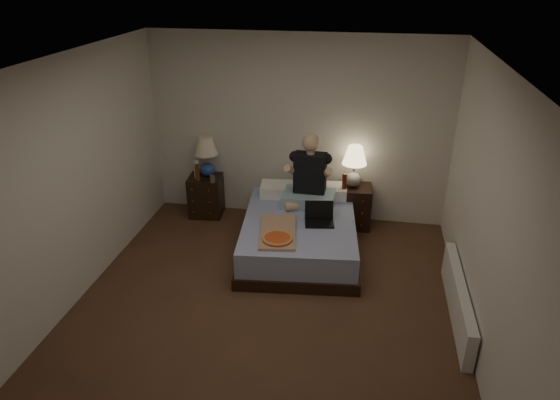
% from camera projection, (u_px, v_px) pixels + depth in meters
% --- Properties ---
extents(floor, '(4.00, 4.50, 0.00)m').
position_uv_depth(floor, '(265.00, 311.00, 5.17)').
color(floor, brown).
rests_on(floor, ground).
extents(ceiling, '(4.00, 4.50, 0.00)m').
position_uv_depth(ceiling, '(261.00, 65.00, 4.08)').
color(ceiling, white).
rests_on(ceiling, ground).
extents(wall_back, '(4.00, 0.00, 2.50)m').
position_uv_depth(wall_back, '(298.00, 130.00, 6.62)').
color(wall_back, silver).
rests_on(wall_back, ground).
extents(wall_front, '(4.00, 0.00, 2.50)m').
position_uv_depth(wall_front, '(174.00, 386.00, 2.63)').
color(wall_front, silver).
rests_on(wall_front, ground).
extents(wall_left, '(0.00, 4.50, 2.50)m').
position_uv_depth(wall_left, '(66.00, 187.00, 4.94)').
color(wall_left, silver).
rests_on(wall_left, ground).
extents(wall_right, '(0.00, 4.50, 2.50)m').
position_uv_depth(wall_right, '(489.00, 220.00, 4.31)').
color(wall_right, silver).
rests_on(wall_right, ground).
extents(bed, '(1.51, 1.91, 0.45)m').
position_uv_depth(bed, '(299.00, 235.00, 6.15)').
color(bed, '#5E74BD').
rests_on(bed, floor).
extents(nightstand_left, '(0.48, 0.44, 0.58)m').
position_uv_depth(nightstand_left, '(206.00, 196.00, 7.02)').
color(nightstand_left, black).
rests_on(nightstand_left, floor).
extents(nightstand_right, '(0.47, 0.43, 0.58)m').
position_uv_depth(nightstand_right, '(354.00, 206.00, 6.71)').
color(nightstand_right, black).
rests_on(nightstand_right, floor).
extents(lamp_left, '(0.39, 0.39, 0.56)m').
position_uv_depth(lamp_left, '(207.00, 157.00, 6.81)').
color(lamp_left, navy).
rests_on(lamp_left, nightstand_left).
extents(lamp_right, '(0.37, 0.37, 0.56)m').
position_uv_depth(lamp_right, '(354.00, 167.00, 6.49)').
color(lamp_right, gray).
rests_on(lamp_right, nightstand_right).
extents(water_bottle, '(0.07, 0.07, 0.25)m').
position_uv_depth(water_bottle, '(196.00, 169.00, 6.81)').
color(water_bottle, silver).
rests_on(water_bottle, nightstand_left).
extents(soda_can, '(0.07, 0.07, 0.10)m').
position_uv_depth(soda_can, '(213.00, 179.00, 6.70)').
color(soda_can, '#9E9E99').
rests_on(soda_can, nightstand_left).
extents(beer_bottle_left, '(0.06, 0.06, 0.23)m').
position_uv_depth(beer_bottle_left, '(197.00, 172.00, 6.74)').
color(beer_bottle_left, '#5C300D').
rests_on(beer_bottle_left, nightstand_left).
extents(beer_bottle_right, '(0.06, 0.06, 0.23)m').
position_uv_depth(beer_bottle_right, '(344.00, 182.00, 6.45)').
color(beer_bottle_right, '#581A0C').
rests_on(beer_bottle_right, nightstand_right).
extents(person, '(0.67, 0.54, 0.93)m').
position_uv_depth(person, '(310.00, 171.00, 6.22)').
color(person, black).
rests_on(person, bed).
extents(laptop, '(0.38, 0.33, 0.24)m').
position_uv_depth(laptop, '(320.00, 215.00, 5.88)').
color(laptop, black).
rests_on(laptop, bed).
extents(pizza_box, '(0.51, 0.81, 0.08)m').
position_uv_depth(pizza_box, '(277.00, 239.00, 5.53)').
color(pizza_box, tan).
rests_on(pizza_box, bed).
extents(radiator, '(0.10, 1.60, 0.40)m').
position_uv_depth(radiator, '(458.00, 300.00, 5.01)').
color(radiator, white).
rests_on(radiator, floor).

